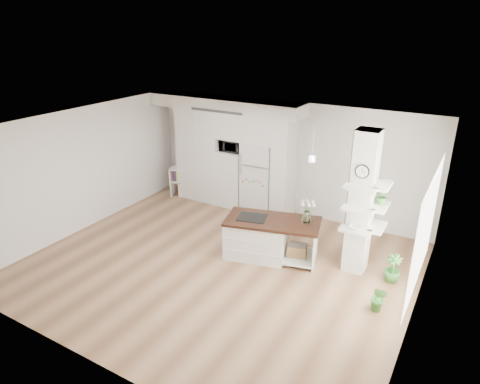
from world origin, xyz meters
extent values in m
cube|color=#A27A57|center=(0.00, 0.00, 0.00)|extent=(7.00, 6.00, 0.01)
cube|color=white|center=(0.00, 0.00, 2.70)|extent=(7.00, 6.00, 0.04)
cube|color=silver|center=(0.00, 3.00, 1.35)|extent=(7.00, 0.04, 2.70)
cube|color=silver|center=(0.00, -3.00, 1.35)|extent=(7.00, 0.04, 2.70)
cube|color=silver|center=(-3.50, 0.00, 1.35)|extent=(0.04, 6.00, 2.70)
cube|color=silver|center=(3.50, 0.00, 1.35)|extent=(0.04, 6.00, 2.70)
cube|color=white|center=(-2.20, 2.67, 1.20)|extent=(1.20, 0.65, 2.40)
cube|color=white|center=(-1.27, 2.67, 0.71)|extent=(0.65, 0.65, 1.42)
cube|color=white|center=(-1.27, 2.67, 2.08)|extent=(0.65, 0.65, 0.65)
cube|color=white|center=(-0.53, 2.67, 2.08)|extent=(0.85, 0.65, 0.65)
cube|color=white|center=(0.10, 2.67, 1.20)|extent=(0.40, 0.65, 2.40)
cube|color=silver|center=(-1.50, 2.65, 2.55)|extent=(4.00, 0.70, 0.30)
cube|color=#262626|center=(-1.50, 2.31, 2.44)|extent=(1.40, 0.04, 0.06)
cube|color=silver|center=(-0.53, 2.68, 0.88)|extent=(0.78, 0.66, 1.75)
cube|color=#B2B2B7|center=(-0.53, 2.34, 1.24)|extent=(0.78, 0.01, 0.03)
cube|color=silver|center=(2.30, 1.20, 1.35)|extent=(0.40, 0.40, 2.70)
cube|color=#A87C5E|center=(2.09, 1.20, 1.35)|extent=(0.02, 0.40, 2.70)
cube|color=#A87C5E|center=(2.30, 1.41, 1.35)|extent=(0.40, 0.02, 2.70)
cylinder|color=black|center=(2.30, 0.99, 2.02)|extent=(0.25, 0.03, 0.25)
cylinder|color=white|center=(2.30, 0.98, 2.02)|extent=(0.21, 0.01, 0.21)
plane|color=white|center=(3.48, 0.30, 1.50)|extent=(0.00, 2.40, 2.40)
cylinder|color=white|center=(1.70, 0.15, 2.12)|extent=(0.12, 0.12, 0.10)
cube|color=white|center=(0.45, 0.70, 0.38)|extent=(1.34, 1.05, 0.76)
cube|color=white|center=(1.28, 0.92, 0.10)|extent=(0.81, 0.91, 0.04)
cube|color=white|center=(1.57, 1.00, 0.38)|extent=(0.22, 0.75, 0.76)
cube|color=#381B10|center=(0.75, 0.78, 0.79)|extent=(1.97, 1.29, 0.05)
cube|color=black|center=(0.36, 0.68, 0.82)|extent=(0.64, 0.58, 0.01)
cube|color=#A68650|center=(1.24, 0.91, 0.23)|extent=(0.42, 0.36, 0.23)
cylinder|color=white|center=(1.35, 1.03, 0.93)|extent=(0.12, 0.12, 0.22)
cube|color=white|center=(-3.02, 2.38, 0.39)|extent=(0.17, 0.36, 0.78)
cube|color=white|center=(-2.44, 2.62, 0.39)|extent=(0.17, 0.36, 0.78)
cube|color=white|center=(-2.73, 2.50, 0.76)|extent=(0.75, 0.60, 0.03)
cube|color=white|center=(-2.73, 2.50, 0.42)|extent=(0.72, 0.59, 0.03)
sphere|color=silver|center=(-2.65, 2.53, 0.19)|extent=(0.38, 0.38, 0.38)
imported|color=#3B7F33|center=(3.00, 0.10, 0.24)|extent=(0.33, 0.31, 0.49)
imported|color=#3B7F33|center=(3.00, 1.12, 0.27)|extent=(0.33, 0.33, 0.53)
imported|color=#2D2D2D|center=(-1.27, 2.62, 1.57)|extent=(0.54, 0.37, 0.30)
imported|color=#3B7F33|center=(2.63, 1.30, 1.52)|extent=(0.27, 0.23, 0.30)
imported|color=white|center=(2.30, 0.90, 1.00)|extent=(0.22, 0.22, 0.05)
camera|label=1|loc=(3.95, -5.96, 4.40)|focal=32.00mm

